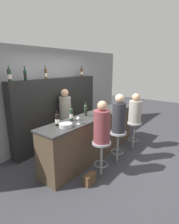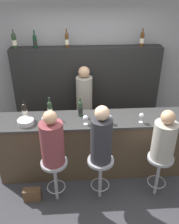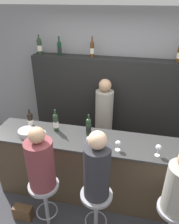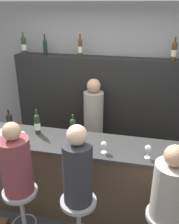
{
  "view_description": "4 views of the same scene",
  "coord_description": "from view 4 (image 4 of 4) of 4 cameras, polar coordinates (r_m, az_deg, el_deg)",
  "views": [
    {
      "loc": [
        -3.16,
        -2.07,
        2.16
      ],
      "look_at": [
        -0.18,
        0.26,
        1.14
      ],
      "focal_mm": 28.0,
      "sensor_mm": 36.0,
      "label": 1
    },
    {
      "loc": [
        -0.24,
        -3.04,
        3.03
      ],
      "look_at": [
        -0.03,
        0.23,
        1.17
      ],
      "focal_mm": 40.0,
      "sensor_mm": 36.0,
      "label": 2
    },
    {
      "loc": [
        0.4,
        -2.08,
        2.75
      ],
      "look_at": [
        -0.12,
        0.25,
        1.46
      ],
      "focal_mm": 35.0,
      "sensor_mm": 36.0,
      "label": 3
    },
    {
      "loc": [
        0.64,
        -2.25,
        2.57
      ],
      "look_at": [
        0.06,
        0.29,
        1.43
      ],
      "focal_mm": 40.0,
      "sensor_mm": 36.0,
      "label": 4
    }
  ],
  "objects": [
    {
      "name": "ground_plane",
      "position": [
        3.47,
        -2.28,
        -24.16
      ],
      "size": [
        16.0,
        16.0,
        0.0
      ],
      "primitive_type": "plane",
      "color": "#333338"
    },
    {
      "name": "bar_stool_left",
      "position": [
        3.01,
        -15.3,
        -19.11
      ],
      "size": [
        0.38,
        0.38,
        0.72
      ],
      "color": "gray",
      "rests_on": "ground_plane"
    },
    {
      "name": "wine_bottle_counter_0",
      "position": [
        3.42,
        -17.8,
        -2.14
      ],
      "size": [
        0.08,
        0.08,
        0.29
      ],
      "color": "black",
      "rests_on": "bar_counter"
    },
    {
      "name": "guest_seated_middle",
      "position": [
        2.47,
        -2.72,
        -12.98
      ],
      "size": [
        0.29,
        0.29,
        0.85
      ],
      "color": "#28282D",
      "rests_on": "bar_stool_middle"
    },
    {
      "name": "wine_glass_3",
      "position": [
        2.77,
        13.25,
        -8.17
      ],
      "size": [
        0.07,
        0.07,
        0.16
      ],
      "color": "silver",
      "rests_on": "bar_counter"
    },
    {
      "name": "bar_stool_middle",
      "position": [
        2.82,
        -2.5,
        -21.77
      ],
      "size": [
        0.38,
        0.38,
        0.72
      ],
      "color": "gray",
      "rests_on": "ground_plane"
    },
    {
      "name": "wine_bottle_counter_1",
      "position": [
        3.24,
        -11.85,
        -2.64
      ],
      "size": [
        0.07,
        0.07,
        0.33
      ],
      "color": "#233823",
      "rests_on": "bar_counter"
    },
    {
      "name": "metal_bowl",
      "position": [
        3.29,
        -18.68,
        -4.92
      ],
      "size": [
        0.25,
        0.25,
        0.07
      ],
      "color": "#B7B7BC",
      "rests_on": "bar_counter"
    },
    {
      "name": "guest_seated_right",
      "position": [
        2.46,
        17.93,
        -16.07
      ],
      "size": [
        0.32,
        0.32,
        0.76
      ],
      "color": "gray",
      "rests_on": "bar_stool_right"
    },
    {
      "name": "wine_bottle_backbar_0",
      "position": [
        4.25,
        -14.78,
        14.6
      ],
      "size": [
        0.08,
        0.08,
        0.33
      ],
      "color": "#233823",
      "rests_on": "back_bar_cabinet"
    },
    {
      "name": "wine_bottle_backbar_3",
      "position": [
        3.8,
        18.75,
        13.12
      ],
      "size": [
        0.08,
        0.08,
        0.32
      ],
      "color": "#4C2D14",
      "rests_on": "back_bar_cabinet"
    },
    {
      "name": "wine_glass_2",
      "position": [
        2.8,
        3.31,
        -7.51
      ],
      "size": [
        0.07,
        0.07,
        0.14
      ],
      "color": "silver",
      "rests_on": "bar_counter"
    },
    {
      "name": "wine_glass_1",
      "position": [
        2.87,
        -3.88,
        -6.58
      ],
      "size": [
        0.08,
        0.08,
        0.15
      ],
      "color": "silver",
      "rests_on": "bar_counter"
    },
    {
      "name": "bartender",
      "position": [
        3.92,
        0.89,
        -4.3
      ],
      "size": [
        0.3,
        0.3,
        1.57
      ],
      "color": "gray",
      "rests_on": "ground_plane"
    },
    {
      "name": "guest_seated_left",
      "position": [
        2.7,
        -16.46,
        -11.14
      ],
      "size": [
        0.32,
        0.32,
        0.81
      ],
      "color": "brown",
      "rests_on": "bar_stool_left"
    },
    {
      "name": "wine_bottle_counter_2",
      "position": [
        3.08,
        -3.79,
        -3.67
      ],
      "size": [
        0.07,
        0.07,
        0.31
      ],
      "color": "#233823",
      "rests_on": "bar_counter"
    },
    {
      "name": "bar_counter",
      "position": [
        3.31,
        -1.17,
        -14.73
      ],
      "size": [
        2.99,
        0.59,
        1.03
      ],
      "color": "#473828",
      "rests_on": "ground_plane"
    },
    {
      "name": "back_bar_cabinet",
      "position": [
        4.13,
        2.84,
        -0.08
      ],
      "size": [
        2.8,
        0.28,
        1.82
      ],
      "color": "black",
      "rests_on": "ground_plane"
    },
    {
      "name": "wine_bottle_backbar_2",
      "position": [
        3.91,
        -2.15,
        14.56
      ],
      "size": [
        0.07,
        0.07,
        0.33
      ],
      "color": "#4C2D14",
      "rests_on": "back_bar_cabinet"
    },
    {
      "name": "wine_glass_0",
      "position": [
        3.08,
        -14.97,
        -5.03
      ],
      "size": [
        0.07,
        0.07,
        0.15
      ],
      "color": "silver",
      "rests_on": "bar_counter"
    },
    {
      "name": "wall_back",
      "position": [
        4.21,
        3.5,
        5.98
      ],
      "size": [
        6.4,
        0.05,
        2.6
      ],
      "color": "gray",
      "rests_on": "ground_plane"
    },
    {
      "name": "wine_bottle_backbar_1",
      "position": [
        4.1,
        -10.1,
        14.48
      ],
      "size": [
        0.07,
        0.07,
        0.31
      ],
      "color": "black",
      "rests_on": "back_bar_cabinet"
    }
  ]
}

